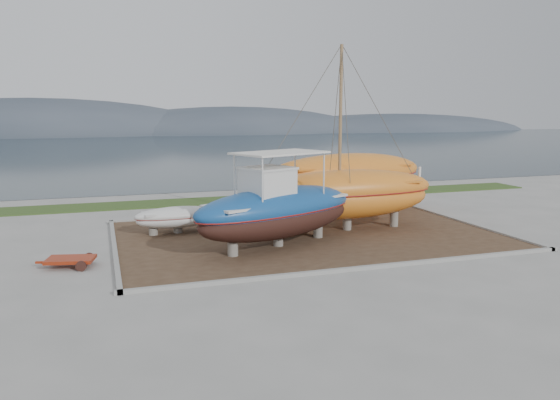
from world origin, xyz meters
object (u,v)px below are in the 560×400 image
object	(u,v)px
orange_bare_hull	(347,184)
red_trailer	(71,262)
orange_sailboat	(349,140)
white_dinghy	(178,220)
blue_caique	(278,200)

from	to	relation	value
orange_bare_hull	red_trailer	size ratio (longest dim) A/B	3.89
orange_sailboat	white_dinghy	bearing A→B (deg)	165.98
white_dinghy	blue_caique	bearing A→B (deg)	-52.33
orange_sailboat	blue_caique	bearing A→B (deg)	-154.76
blue_caique	orange_sailboat	xyz separation A→B (m)	(4.38, 2.09, 2.47)
blue_caique	red_trailer	size ratio (longest dim) A/B	3.29
orange_bare_hull	blue_caique	bearing A→B (deg)	-143.00
orange_sailboat	orange_bare_hull	world-z (taller)	orange_sailboat
red_trailer	orange_bare_hull	bearing A→B (deg)	38.13
orange_sailboat	orange_bare_hull	bearing A→B (deg)	65.10
orange_sailboat	red_trailer	distance (m)	14.07
white_dinghy	red_trailer	bearing A→B (deg)	-142.40
white_dinghy	red_trailer	world-z (taller)	white_dinghy
blue_caique	red_trailer	world-z (taller)	blue_caique
blue_caique	orange_sailboat	size ratio (longest dim) A/B	0.94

